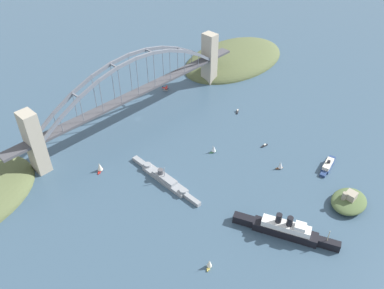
{
  "coord_description": "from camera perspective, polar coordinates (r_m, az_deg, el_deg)",
  "views": [
    {
      "loc": [
        208.69,
        279.8,
        236.11
      ],
      "look_at": [
        0.0,
        79.06,
        8.0
      ],
      "focal_mm": 36.78,
      "sensor_mm": 36.0,
      "label": 1
    }
  ],
  "objects": [
    {
      "name": "fort_island_mid_harbor",
      "position": [
        343.78,
        21.79,
        -7.62
      ],
      "size": [
        33.51,
        26.44,
        14.55
      ],
      "color": "#4C6038",
      "rests_on": "ground"
    },
    {
      "name": "seaplane_taxiing_near_bridge",
      "position": [
        467.39,
        -3.84,
        8.12
      ],
      "size": [
        8.47,
        8.23,
        5.16
      ],
      "color": "#B7B7B2",
      "rests_on": "ground"
    },
    {
      "name": "small_boat_2",
      "position": [
        283.28,
        2.53,
        -16.87
      ],
      "size": [
        6.64,
        4.93,
        8.46
      ],
      "color": "gold",
      "rests_on": "ground"
    },
    {
      "name": "small_boat_0",
      "position": [
        361.22,
        12.71,
        -2.96
      ],
      "size": [
        6.6,
        5.38,
        7.89
      ],
      "color": "brown",
      "rests_on": "ground"
    },
    {
      "name": "small_boat_6",
      "position": [
        430.35,
        6.62,
        4.81
      ],
      "size": [
        8.53,
        5.85,
        2.46
      ],
      "color": "black",
      "rests_on": "ground"
    },
    {
      "name": "small_boat_4",
      "position": [
        358.96,
        -13.22,
        -3.19
      ],
      "size": [
        8.08,
        6.55,
        9.66
      ],
      "color": "#B2231E",
      "rests_on": "ground"
    },
    {
      "name": "small_boat_5",
      "position": [
        385.42,
        10.46,
        -0.14
      ],
      "size": [
        7.88,
        2.75,
        2.18
      ],
      "color": "black",
      "rests_on": "ground"
    },
    {
      "name": "small_boat_3",
      "position": [
        370.73,
        3.18,
        -0.64
      ],
      "size": [
        7.39,
        4.97,
        8.22
      ],
      "color": "#2D6B3D",
      "rests_on": "ground"
    },
    {
      "name": "headland_west_shore",
      "position": [
        542.27,
        6.1,
        12.2
      ],
      "size": [
        159.31,
        99.67,
        30.61
      ],
      "color": "#515B38",
      "rests_on": "ground"
    },
    {
      "name": "naval_cruiser",
      "position": [
        341.95,
        -4.06,
        -4.95
      ],
      "size": [
        10.0,
        83.61,
        15.98
      ],
      "color": "gray",
      "rests_on": "ground"
    },
    {
      "name": "ground_plane",
      "position": [
        421.4,
        -7.79,
        3.76
      ],
      "size": [
        1400.0,
        1400.0,
        0.0
      ],
      "primitive_type": "plane",
      "color": "#385166"
    },
    {
      "name": "ocean_liner",
      "position": [
        306.76,
        13.3,
        -11.89
      ],
      "size": [
        36.17,
        75.99,
        19.64
      ],
      "color": "black",
      "rests_on": "ground"
    },
    {
      "name": "harbor_ferry_steamer",
      "position": [
        375.01,
        19.09,
        -2.85
      ],
      "size": [
        31.56,
        11.43,
        7.96
      ],
      "color": "navy",
      "rests_on": "ground"
    },
    {
      "name": "harbor_arch_bridge",
      "position": [
        404.03,
        -8.18,
        7.58
      ],
      "size": [
        283.41,
        15.64,
        72.62
      ],
      "color": "#ADA38E",
      "rests_on": "ground"
    }
  ]
}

